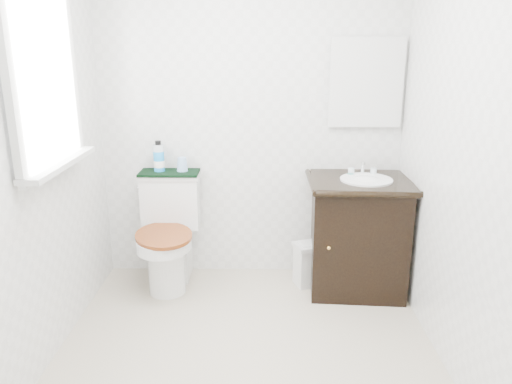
{
  "coord_description": "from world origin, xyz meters",
  "views": [
    {
      "loc": [
        0.09,
        -2.41,
        1.71
      ],
      "look_at": [
        0.04,
        0.75,
        0.77
      ],
      "focal_mm": 35.0,
      "sensor_mm": 36.0,
      "label": 1
    }
  ],
  "objects_px": {
    "trash_bin": "(309,264)",
    "mouthwash_bottle": "(159,157)",
    "toilet": "(169,238)",
    "cup": "(182,164)",
    "vanity": "(358,232)"
  },
  "relations": [
    {
      "from": "trash_bin",
      "to": "mouthwash_bottle",
      "type": "distance_m",
      "value": 1.35
    },
    {
      "from": "trash_bin",
      "to": "cup",
      "type": "height_order",
      "value": "cup"
    },
    {
      "from": "vanity",
      "to": "mouthwash_bottle",
      "type": "bearing_deg",
      "value": 171.94
    },
    {
      "from": "vanity",
      "to": "trash_bin",
      "type": "relative_size",
      "value": 2.87
    },
    {
      "from": "toilet",
      "to": "trash_bin",
      "type": "xyz_separation_m",
      "value": [
        1.03,
        -0.01,
        -0.19
      ]
    },
    {
      "from": "vanity",
      "to": "mouthwash_bottle",
      "type": "height_order",
      "value": "mouthwash_bottle"
    },
    {
      "from": "vanity",
      "to": "trash_bin",
      "type": "xyz_separation_m",
      "value": [
        -0.33,
        0.05,
        -0.27
      ]
    },
    {
      "from": "vanity",
      "to": "toilet",
      "type": "bearing_deg",
      "value": 177.31
    },
    {
      "from": "vanity",
      "to": "cup",
      "type": "xyz_separation_m",
      "value": [
        -1.26,
        0.2,
        0.44
      ]
    },
    {
      "from": "toilet",
      "to": "trash_bin",
      "type": "bearing_deg",
      "value": -0.83
    },
    {
      "from": "trash_bin",
      "to": "cup",
      "type": "xyz_separation_m",
      "value": [
        -0.93,
        0.15,
        0.71
      ]
    },
    {
      "from": "vanity",
      "to": "cup",
      "type": "relative_size",
      "value": 9.17
    },
    {
      "from": "toilet",
      "to": "trash_bin",
      "type": "height_order",
      "value": "toilet"
    },
    {
      "from": "vanity",
      "to": "mouthwash_bottle",
      "type": "distance_m",
      "value": 1.53
    },
    {
      "from": "toilet",
      "to": "trash_bin",
      "type": "relative_size",
      "value": 2.52
    }
  ]
}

